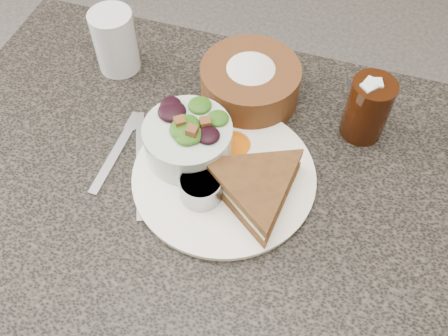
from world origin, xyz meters
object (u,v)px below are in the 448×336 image
sandwich (256,187)px  salad_bowl (188,136)px  dinner_plate (224,177)px  water_glass (115,41)px  cola_glass (368,106)px  dressing_ramekin (201,187)px  bread_basket (250,78)px  dining_table (215,278)px

sandwich → salad_bowl: size_ratio=1.30×
dinner_plate → water_glass: water_glass is taller
salad_bowl → cola_glass: cola_glass is taller
dressing_ramekin → cola_glass: (0.21, 0.21, 0.03)m
bread_basket → cola_glass: size_ratio=1.40×
salad_bowl → water_glass: 0.26m
salad_bowl → dinner_plate: bearing=-20.7°
sandwich → salad_bowl: 0.14m
dressing_ramekin → cola_glass: size_ratio=0.54×
salad_bowl → sandwich: bearing=-21.5°
dinner_plate → salad_bowl: (-0.07, 0.03, 0.05)m
dinner_plate → salad_bowl: size_ratio=2.04×
dinner_plate → sandwich: 0.07m
sandwich → bread_basket: 0.22m
dining_table → cola_glass: cola_glass is taller
dinner_plate → bread_basket: (-0.01, 0.18, 0.04)m
bread_basket → water_glass: bearing=178.9°
salad_bowl → dressing_ramekin: size_ratio=2.12×
sandwich → dining_table: bearing=-148.2°
dining_table → bread_basket: 0.47m
sandwich → bread_basket: (-0.07, 0.21, 0.01)m
dining_table → salad_bowl: 0.43m
bread_basket → water_glass: water_glass is taller
dressing_ramekin → dining_table: bearing=74.9°
sandwich → cola_glass: (0.13, 0.19, 0.02)m
dining_table → salad_bowl: bearing=140.4°
dressing_ramekin → cola_glass: cola_glass is taller
dinner_plate → dressing_ramekin: bearing=-115.0°
dinner_plate → cola_glass: 0.26m
dinner_plate → cola_glass: (0.19, 0.17, 0.06)m
dinner_plate → water_glass: (-0.27, 0.19, 0.05)m
dining_table → water_glass: (-0.26, 0.21, 0.43)m
dinner_plate → bread_basket: size_ratio=1.66×
dinner_plate → dining_table: bearing=-126.9°
water_glass → sandwich: bearing=-33.0°
bread_basket → cola_glass: (0.20, -0.02, 0.01)m
dressing_ramekin → dinner_plate: bearing=65.0°
dinner_plate → cola_glass: size_ratio=2.33×
dining_table → dressing_ramekin: size_ratio=14.97×
dining_table → dressing_ramekin: dressing_ramekin is taller
dinner_plate → bread_basket: bearing=93.4°
water_glass → dining_table: bearing=-39.1°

